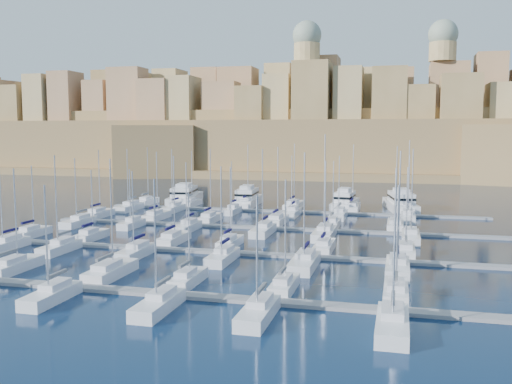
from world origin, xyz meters
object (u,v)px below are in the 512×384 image
(motor_yacht_b, at_px, (247,198))
(motor_yacht_c, at_px, (345,202))
(sailboat_2, at_px, (111,271))
(motor_yacht_a, at_px, (185,196))
(sailboat_4, at_px, (284,285))
(motor_yacht_d, at_px, (401,202))

(motor_yacht_b, xyz_separation_m, motor_yacht_c, (23.34, -0.62, -0.00))
(sailboat_2, height_order, motor_yacht_a, sailboat_2)
(motor_yacht_b, relative_size, motor_yacht_c, 1.08)
(sailboat_4, distance_m, motor_yacht_d, 72.52)
(sailboat_2, relative_size, sailboat_4, 1.16)
(sailboat_4, bearing_deg, sailboat_2, 177.53)
(sailboat_4, relative_size, motor_yacht_b, 0.80)
(sailboat_2, bearing_deg, sailboat_4, -2.47)
(motor_yacht_c, distance_m, motor_yacht_d, 12.56)
(sailboat_4, xyz_separation_m, motor_yacht_b, (-23.19, 70.39, 1.00))
(sailboat_2, xyz_separation_m, motor_yacht_b, (-1.24, 69.44, 0.97))
(motor_yacht_b, bearing_deg, sailboat_4, -71.76)
(sailboat_2, bearing_deg, motor_yacht_c, 72.20)
(motor_yacht_b, bearing_deg, motor_yacht_c, -1.51)
(sailboat_2, bearing_deg, motor_yacht_b, 91.02)
(sailboat_2, distance_m, motor_yacht_d, 78.48)
(sailboat_4, relative_size, motor_yacht_d, 0.69)
(sailboat_4, xyz_separation_m, motor_yacht_d, (12.59, 71.41, 1.00))
(motor_yacht_d, bearing_deg, motor_yacht_b, -178.37)
(motor_yacht_c, bearing_deg, sailboat_4, -90.12)
(sailboat_4, relative_size, motor_yacht_c, 0.86)
(motor_yacht_d, bearing_deg, motor_yacht_c, -172.51)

